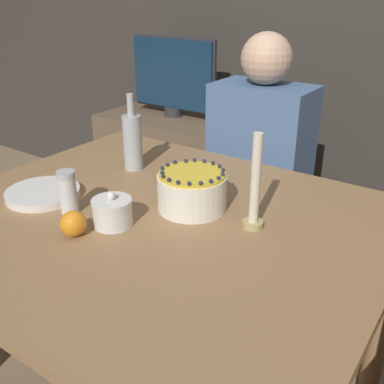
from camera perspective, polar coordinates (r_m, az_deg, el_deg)
dining_table at (r=1.36m, az=-4.68°, el=-7.00°), size 1.30×1.10×0.75m
cake at (r=1.32m, az=-0.00°, el=0.16°), size 0.20×0.20×0.13m
sugar_bowl at (r=1.25m, az=-10.08°, el=-2.51°), size 0.11×0.11×0.10m
sugar_shaker at (r=1.34m, az=-15.49°, el=-0.00°), size 0.05×0.05×0.13m
plate_stack at (r=1.48m, az=-18.40°, el=-0.14°), size 0.23×0.23×0.02m
candle at (r=1.20m, az=7.99°, el=0.13°), size 0.06×0.06×0.27m
bottle at (r=1.61m, az=-7.56°, el=6.45°), size 0.07×0.07×0.27m
orange_fruit_1 at (r=1.22m, az=-14.85°, el=-3.89°), size 0.07×0.07×0.07m
person_man_blue_shirt at (r=2.00m, az=8.30°, el=-0.30°), size 0.40×0.34×1.20m
side_cabinet at (r=2.69m, az=-2.25°, el=2.56°), size 0.79×0.51×0.69m
tv_monitor at (r=2.54m, az=-2.43°, el=14.53°), size 0.54×0.10×0.43m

